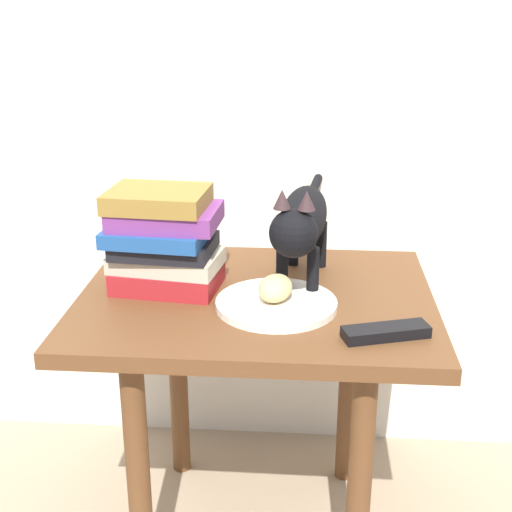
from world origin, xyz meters
TOP-DOWN VIEW (x-y plane):
  - back_panel at (0.00, 0.39)m, footprint 4.00×0.04m
  - side_table at (0.00, 0.00)m, footprint 0.69×0.54m
  - plate at (0.04, -0.06)m, footprint 0.23×0.23m
  - bread_roll at (0.04, -0.06)m, footprint 0.08×0.09m
  - cat at (0.09, 0.06)m, footprint 0.12×0.48m
  - book_stack at (-0.18, 0.02)m, footprint 0.23×0.18m
  - candle_jar at (-0.19, 0.17)m, footprint 0.07×0.07m
  - tv_remote at (0.24, -0.17)m, footprint 0.16×0.09m

SIDE VIEW (x-z plane):
  - side_table at x=0.00m, z-range 0.19..0.76m
  - plate at x=0.04m, z-range 0.57..0.58m
  - tv_remote at x=0.24m, z-range 0.57..0.59m
  - candle_jar at x=-0.19m, z-range 0.57..0.65m
  - bread_roll at x=0.04m, z-range 0.58..0.63m
  - book_stack at x=-0.18m, z-range 0.57..0.77m
  - cat at x=0.09m, z-range 0.59..0.82m
  - back_panel at x=0.00m, z-range 0.00..2.20m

